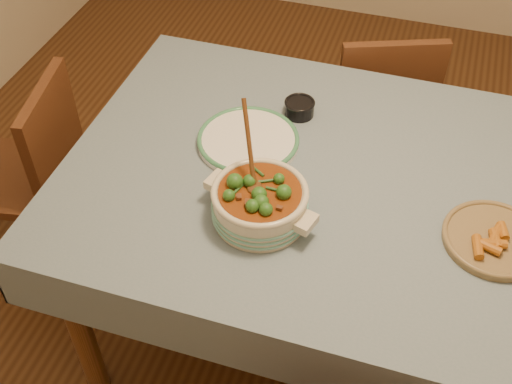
% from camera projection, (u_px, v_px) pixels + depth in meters
% --- Properties ---
extents(floor, '(4.50, 4.50, 0.00)m').
position_uv_depth(floor, '(339.00, 334.00, 2.30)').
color(floor, '#412412').
rests_on(floor, ground).
extents(dining_table, '(1.68, 1.08, 0.76)m').
position_uv_depth(dining_table, '(360.00, 207.00, 1.83)').
color(dining_table, brown).
rests_on(dining_table, floor).
extents(stew_casserole, '(0.32, 0.30, 0.29)m').
position_uv_depth(stew_casserole, '(260.00, 201.00, 1.63)').
color(stew_casserole, beige).
rests_on(stew_casserole, dining_table).
extents(white_plate, '(0.35, 0.35, 0.03)m').
position_uv_depth(white_plate, '(248.00, 140.00, 1.87)').
color(white_plate, white).
rests_on(white_plate, dining_table).
extents(condiment_bowl, '(0.10, 0.10, 0.05)m').
position_uv_depth(condiment_bowl, '(300.00, 107.00, 1.96)').
color(condiment_bowl, black).
rests_on(condiment_bowl, dining_table).
extents(fried_plate, '(0.32, 0.32, 0.04)m').
position_uv_depth(fried_plate, '(495.00, 238.00, 1.60)').
color(fried_plate, olive).
rests_on(fried_plate, dining_table).
extents(chair_far, '(0.48, 0.48, 0.80)m').
position_uv_depth(chair_far, '(378.00, 107.00, 2.49)').
color(chair_far, brown).
rests_on(chair_far, floor).
extents(chair_left, '(0.44, 0.44, 0.80)m').
position_uv_depth(chair_left, '(36.00, 169.00, 2.25)').
color(chair_left, brown).
rests_on(chair_left, floor).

